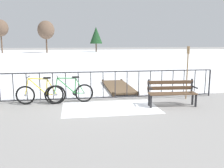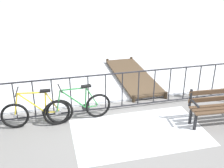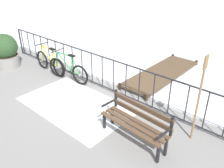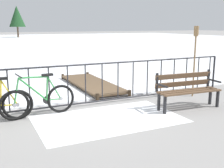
{
  "view_description": "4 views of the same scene",
  "coord_description": "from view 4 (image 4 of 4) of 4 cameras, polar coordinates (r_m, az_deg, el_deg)",
  "views": [
    {
      "loc": [
        -0.88,
        -8.99,
        2.15
      ],
      "look_at": [
        0.57,
        0.03,
        0.58
      ],
      "focal_mm": 39.75,
      "sensor_mm": 36.0,
      "label": 1
    },
    {
      "loc": [
        -1.61,
        -6.32,
        3.63
      ],
      "look_at": [
        -0.07,
        -0.08,
        0.8
      ],
      "focal_mm": 43.76,
      "sensor_mm": 36.0,
      "label": 2
    },
    {
      "loc": [
        4.73,
        -4.67,
        3.53
      ],
      "look_at": [
        1.0,
        -0.43,
        0.58
      ],
      "focal_mm": 37.8,
      "sensor_mm": 36.0,
      "label": 3
    },
    {
      "loc": [
        -2.12,
        -6.46,
        2.0
      ],
      "look_at": [
        0.8,
        -0.35,
        0.58
      ],
      "focal_mm": 44.98,
      "sensor_mm": 36.0,
      "label": 4
    }
  ],
  "objects": [
    {
      "name": "wooden_dock",
      "position": [
        9.26,
        -4.19,
        0.12
      ],
      "size": [
        1.1,
        3.47,
        0.2
      ],
      "color": "brown",
      "rests_on": "ground"
    },
    {
      "name": "railing_fence",
      "position": [
        6.95,
        -7.17,
        -0.18
      ],
      "size": [
        9.06,
        0.06,
        1.07
      ],
      "color": "#232328",
      "rests_on": "ground"
    },
    {
      "name": "tree_far_west",
      "position": [
        49.55,
        -18.77,
        12.89
      ],
      "size": [
        2.59,
        2.59,
        5.11
      ],
      "color": "brown",
      "rests_on": "ground"
    },
    {
      "name": "ground_plane",
      "position": [
        7.09,
        -7.06,
        -4.61
      ],
      "size": [
        160.0,
        160.0,
        0.0
      ],
      "primitive_type": "plane",
      "color": "gray"
    },
    {
      "name": "bicycle_second",
      "position": [
        6.43,
        -14.69,
        -3.22
      ],
      "size": [
        1.71,
        0.52,
        0.97
      ],
      "color": "black",
      "rests_on": "ground"
    },
    {
      "name": "oar_upright",
      "position": [
        8.2,
        16.46,
        5.35
      ],
      "size": [
        0.04,
        0.16,
        1.98
      ],
      "color": "#937047",
      "rests_on": "ground"
    },
    {
      "name": "snow_patch",
      "position": [
        6.13,
        -0.66,
        -7.13
      ],
      "size": [
        3.11,
        1.85,
        0.01
      ],
      "primitive_type": "cube",
      "color": "white",
      "rests_on": "ground"
    },
    {
      "name": "park_bench",
      "position": [
        7.07,
        15.0,
        -0.69
      ],
      "size": [
        1.63,
        0.58,
        0.89
      ],
      "color": "brown",
      "rests_on": "ground"
    }
  ]
}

